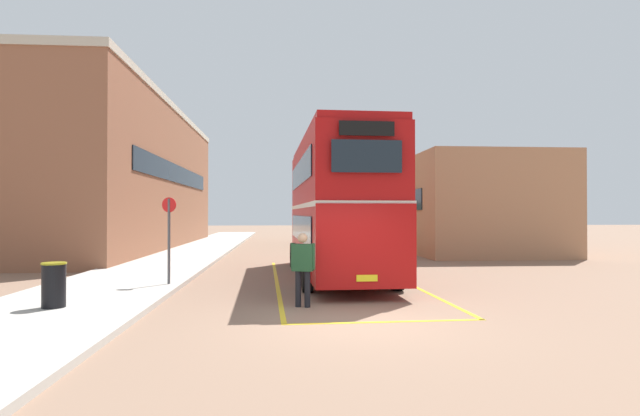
% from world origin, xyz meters
% --- Properties ---
extents(ground_plane, '(135.60, 135.60, 0.00)m').
position_xyz_m(ground_plane, '(0.00, 14.40, 0.00)').
color(ground_plane, '#846651').
extents(sidewalk_left, '(4.00, 57.60, 0.14)m').
position_xyz_m(sidewalk_left, '(-6.50, 16.80, 0.07)').
color(sidewalk_left, '#B2ADA3').
rests_on(sidewalk_left, ground).
extents(brick_building_left, '(6.66, 25.62, 8.83)m').
position_xyz_m(brick_building_left, '(-11.37, 21.97, 4.42)').
color(brick_building_left, brown).
rests_on(brick_building_left, ground).
extents(depot_building_right, '(7.41, 17.65, 5.33)m').
position_xyz_m(depot_building_right, '(9.17, 21.44, 2.67)').
color(depot_building_right, '#AD7A56').
rests_on(depot_building_right, ground).
extents(double_decker_bus, '(3.12, 10.59, 4.75)m').
position_xyz_m(double_decker_bus, '(0.32, 7.26, 2.51)').
color(double_decker_bus, black).
rests_on(double_decker_bus, ground).
extents(single_deck_bus, '(3.27, 8.65, 3.02)m').
position_xyz_m(single_deck_bus, '(2.34, 25.20, 1.64)').
color(single_deck_bus, black).
rests_on(single_deck_bus, ground).
extents(pedestrian_boarding, '(0.56, 0.35, 1.74)m').
position_xyz_m(pedestrian_boarding, '(-1.07, 1.75, 1.01)').
color(pedestrian_boarding, black).
rests_on(pedestrian_boarding, ground).
extents(litter_bin, '(0.52, 0.52, 0.99)m').
position_xyz_m(litter_bin, '(-6.55, 1.37, 0.64)').
color(litter_bin, black).
rests_on(litter_bin, sidewalk_left).
extents(bus_stop_sign, '(0.43, 0.15, 2.54)m').
position_xyz_m(bus_stop_sign, '(-4.87, 4.92, 1.67)').
color(bus_stop_sign, '#4C4C51').
rests_on(bus_stop_sign, sidewalk_left).
extents(bay_marking_yellow, '(4.65, 12.65, 0.01)m').
position_xyz_m(bay_marking_yellow, '(0.35, 5.32, 0.00)').
color(bay_marking_yellow, gold).
rests_on(bay_marking_yellow, ground).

